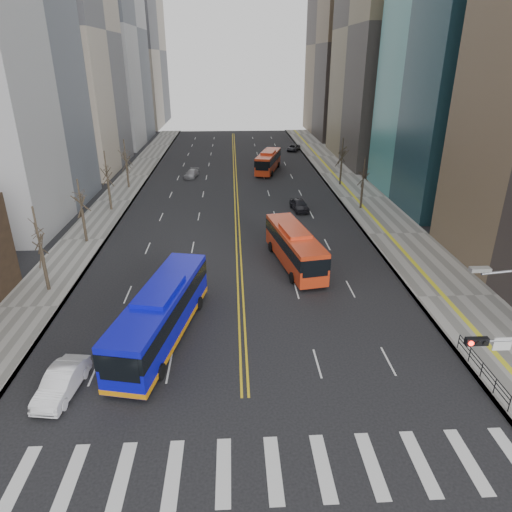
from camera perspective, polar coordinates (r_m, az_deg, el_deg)
ground at (r=23.81m, az=-0.93°, el=-25.21°), size 220.00×220.00×0.00m
sidewalk_right at (r=65.78m, az=13.06°, el=7.17°), size 7.00×130.00×0.15m
sidewalk_left at (r=65.27m, az=-17.23°, el=6.59°), size 5.00×130.00×0.15m
crosswalk at (r=23.81m, az=-0.93°, el=-25.20°), size 26.70×4.00×0.01m
centerline at (r=72.94m, az=-2.59°, el=9.27°), size 0.55×100.00×0.01m
office_towers at (r=84.44m, az=-2.95°, el=27.56°), size 83.00×134.00×58.00m
pedestrian_railing at (r=31.32m, az=26.42°, el=-12.34°), size 0.06×6.06×1.02m
street_trees at (r=52.35m, az=-10.40°, el=8.71°), size 35.20×47.20×7.60m
blue_bus at (r=31.88m, az=-11.75°, el=-6.91°), size 5.57×13.61×3.85m
red_bus_near at (r=42.35m, az=4.84°, el=1.36°), size 4.56×11.60×3.59m
red_bus_far at (r=79.33m, az=1.54°, el=11.88°), size 5.28×11.26×3.49m
car_white at (r=29.43m, az=-23.13°, el=-14.31°), size 2.21×4.80×1.53m
car_dark_mid at (r=58.64m, az=5.44°, el=6.38°), size 2.36×4.55×1.48m
car_silver at (r=76.22m, az=-8.06°, el=10.16°), size 2.54×4.46×1.22m
car_dark_far at (r=98.59m, az=4.71°, el=13.33°), size 3.56×4.99×1.26m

